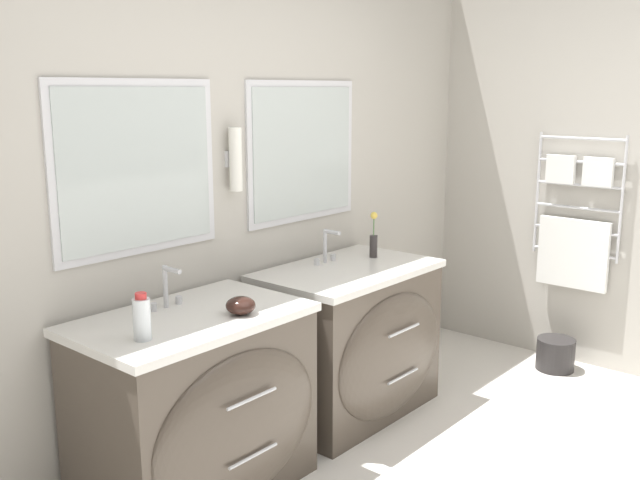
# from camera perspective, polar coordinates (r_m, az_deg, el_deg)

# --- Properties ---
(wall_back) EXTENTS (5.89, 0.14, 2.60)m
(wall_back) POSITION_cam_1_polar(r_m,az_deg,el_deg) (3.63, -7.96, 4.27)
(wall_back) COLOR #B2ADA3
(wall_back) RESTS_ON ground_plane
(wall_right) EXTENTS (0.13, 3.59, 2.60)m
(wall_right) POSITION_cam_1_polar(r_m,az_deg,el_deg) (4.89, 19.90, 5.52)
(wall_right) COLOR #B2ADA3
(wall_right) RESTS_ON ground_plane
(vanity_left) EXTENTS (1.01, 0.70, 0.83)m
(vanity_left) POSITION_cam_1_polar(r_m,az_deg,el_deg) (3.25, -9.60, -12.90)
(vanity_left) COLOR #4C4238
(vanity_left) RESTS_ON ground_plane
(vanity_right) EXTENTS (1.01, 0.70, 0.83)m
(vanity_right) POSITION_cam_1_polar(r_m,az_deg,el_deg) (3.98, 2.68, -7.98)
(vanity_right) COLOR #4C4238
(vanity_right) RESTS_ON ground_plane
(faucet_left) EXTENTS (0.17, 0.12, 0.19)m
(faucet_left) POSITION_cam_1_polar(r_m,az_deg,el_deg) (3.22, -12.12, -3.77)
(faucet_left) COLOR silver
(faucet_left) RESTS_ON vanity_left
(faucet_right) EXTENTS (0.17, 0.12, 0.19)m
(faucet_right) POSITION_cam_1_polar(r_m,az_deg,el_deg) (3.95, 0.55, -0.55)
(faucet_right) COLOR silver
(faucet_right) RESTS_ON vanity_right
(toiletry_bottle) EXTENTS (0.07, 0.07, 0.19)m
(toiletry_bottle) POSITION_cam_1_polar(r_m,az_deg,el_deg) (2.84, -14.06, -6.08)
(toiletry_bottle) COLOR silver
(toiletry_bottle) RESTS_ON vanity_left
(amenity_bowl) EXTENTS (0.13, 0.13, 0.08)m
(amenity_bowl) POSITION_cam_1_polar(r_m,az_deg,el_deg) (3.10, -6.37, -5.23)
(amenity_bowl) COLOR black
(amenity_bowl) RESTS_ON vanity_left
(flower_vase) EXTENTS (0.05, 0.05, 0.27)m
(flower_vase) POSITION_cam_1_polar(r_m,az_deg,el_deg) (4.10, 4.31, 0.01)
(flower_vase) COLOR #332D2D
(flower_vase) RESTS_ON vanity_right
(waste_bin) EXTENTS (0.24, 0.24, 0.21)m
(waste_bin) POSITION_cam_1_polar(r_m,az_deg,el_deg) (4.91, 18.32, -8.60)
(waste_bin) COLOR #282626
(waste_bin) RESTS_ON ground_plane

